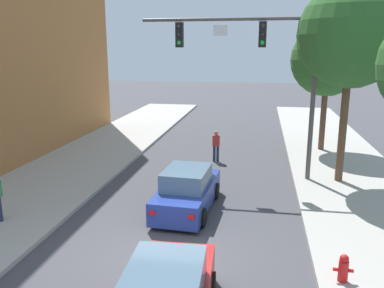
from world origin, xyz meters
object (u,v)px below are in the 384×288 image
car_lead_blue (187,191)px  pedestrian_crossing_road (216,145)px  street_tree_second (351,35)px  street_tree_third (328,60)px  fire_hydrant (343,268)px  traffic_signal_mast (263,58)px

car_lead_blue → pedestrian_crossing_road: 6.52m
street_tree_second → street_tree_third: (0.01, 5.58, -1.13)m
street_tree_second → street_tree_third: 5.70m
pedestrian_crossing_road → fire_hydrant: bearing=-67.6°
traffic_signal_mast → car_lead_blue: size_ratio=1.73×
car_lead_blue → street_tree_second: size_ratio=0.52×
traffic_signal_mast → fire_hydrant: size_ratio=10.42×
fire_hydrant → street_tree_second: size_ratio=0.09×
pedestrian_crossing_road → street_tree_third: (5.68, 3.06, 4.23)m
traffic_signal_mast → street_tree_second: bearing=0.0°
fire_hydrant → street_tree_third: 14.49m
pedestrian_crossing_road → street_tree_third: 7.72m
car_lead_blue → fire_hydrant: car_lead_blue is taller
street_tree_third → street_tree_second: bearing=-90.1°
pedestrian_crossing_road → fire_hydrant: (4.36, -10.60, -0.41)m
fire_hydrant → street_tree_third: street_tree_third is taller
car_lead_blue → pedestrian_crossing_road: bearing=87.3°
fire_hydrant → traffic_signal_mast: bearing=104.9°
traffic_signal_mast → fire_hydrant: (2.15, -8.08, -4.88)m
traffic_signal_mast → street_tree_third: (3.46, 5.59, -0.24)m
car_lead_blue → street_tree_third: bearing=58.0°
street_tree_second → car_lead_blue: bearing=-146.2°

